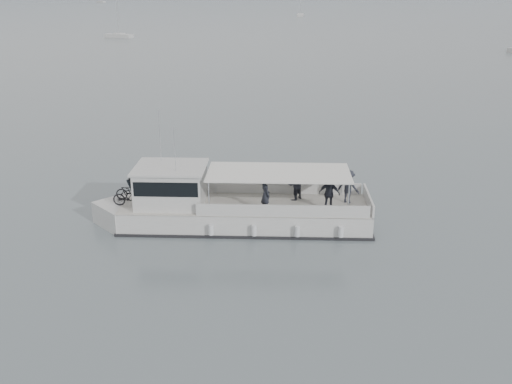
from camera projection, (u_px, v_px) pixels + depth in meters
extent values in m
plane|color=#515B60|center=(334.00, 205.00, 28.97)|extent=(1400.00, 1400.00, 0.00)
cube|color=silver|center=(245.00, 217.00, 26.38)|extent=(11.70, 5.73, 1.23)
cube|color=silver|center=(125.00, 215.00, 26.59)|extent=(2.97, 2.97, 1.23)
cube|color=beige|center=(245.00, 204.00, 26.17)|extent=(11.70, 5.73, 0.06)
cube|color=black|center=(246.00, 224.00, 26.52)|extent=(11.91, 5.89, 0.17)
cube|color=silver|center=(282.00, 188.00, 27.37)|extent=(7.33, 1.97, 0.57)
cube|color=silver|center=(283.00, 211.00, 24.65)|extent=(7.33, 1.97, 0.57)
cube|color=silver|center=(368.00, 200.00, 25.87)|extent=(0.84, 2.94, 0.57)
cube|color=silver|center=(171.00, 186.00, 26.00)|extent=(3.55, 3.21, 1.70)
cube|color=black|center=(139.00, 183.00, 26.01)|extent=(1.10, 2.41, 1.09)
cube|color=black|center=(171.00, 180.00, 25.91)|extent=(3.38, 3.20, 0.66)
cube|color=silver|center=(170.00, 167.00, 25.69)|extent=(3.78, 3.44, 0.09)
cube|color=white|center=(279.00, 173.00, 25.58)|extent=(6.91, 4.33, 0.08)
cylinder|color=silver|center=(209.00, 198.00, 24.72)|extent=(0.07, 0.07, 1.55)
cylinder|color=silver|center=(215.00, 179.00, 27.20)|extent=(0.07, 0.07, 1.55)
cylinder|color=silver|center=(348.00, 200.00, 24.50)|extent=(0.07, 0.07, 1.55)
cylinder|color=silver|center=(342.00, 180.00, 26.98)|extent=(0.07, 0.07, 1.55)
cylinder|color=silver|center=(160.00, 136.00, 26.09)|extent=(0.03, 0.03, 2.45)
cylinder|color=silver|center=(175.00, 149.00, 24.70)|extent=(0.03, 0.03, 2.07)
cylinder|color=silver|center=(211.00, 230.00, 24.87)|extent=(0.28, 0.28, 0.47)
cylinder|color=silver|center=(254.00, 230.00, 24.80)|extent=(0.28, 0.28, 0.47)
cylinder|color=silver|center=(297.00, 231.00, 24.73)|extent=(0.28, 0.28, 0.47)
cylinder|color=silver|center=(341.00, 232.00, 24.66)|extent=(0.28, 0.28, 0.47)
imported|color=black|center=(133.00, 191.00, 26.57)|extent=(1.71, 0.95, 0.85)
imported|color=black|center=(129.00, 196.00, 25.86)|extent=(1.55, 0.78, 0.90)
imported|color=#242630|center=(266.00, 195.00, 25.07)|extent=(0.49, 0.64, 1.58)
imported|color=#242630|center=(295.00, 184.00, 26.44)|extent=(0.97, 0.91, 1.58)
imported|color=#242630|center=(329.00, 194.00, 25.23)|extent=(1.00, 0.78, 1.58)
imported|color=#242630|center=(348.00, 187.00, 26.08)|extent=(1.15, 1.12, 1.58)
cube|color=silver|center=(300.00, 15.00, 190.55)|extent=(3.77, 6.48, 0.75)
cube|color=silver|center=(300.00, 14.00, 190.44)|extent=(2.31, 2.59, 0.45)
cylinder|color=silver|center=(301.00, 4.00, 189.28)|extent=(0.08, 0.08, 6.79)
cube|color=silver|center=(101.00, 2.00, 323.56)|extent=(5.42, 6.22, 0.75)
cube|color=silver|center=(101.00, 1.00, 323.45)|extent=(2.74, 2.82, 0.45)
cube|color=silver|center=(119.00, 36.00, 116.67)|extent=(6.01, 4.95, 0.75)
cube|color=silver|center=(119.00, 34.00, 116.56)|extent=(2.67, 2.56, 0.45)
cylinder|color=silver|center=(117.00, 18.00, 115.43)|extent=(0.08, 0.08, 6.57)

